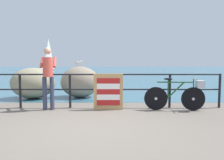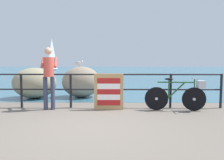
{
  "view_description": "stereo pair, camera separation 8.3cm",
  "coord_description": "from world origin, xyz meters",
  "px_view_note": "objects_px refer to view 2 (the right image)",
  "views": [
    {
      "loc": [
        0.51,
        -4.35,
        1.32
      ],
      "look_at": [
        0.49,
        2.26,
        0.8
      ],
      "focal_mm": 33.53,
      "sensor_mm": 36.0,
      "label": 1
    },
    {
      "loc": [
        0.59,
        -4.35,
        1.32
      ],
      "look_at": [
        0.49,
        2.26,
        0.8
      ],
      "focal_mm": 33.53,
      "sensor_mm": 36.0,
      "label": 2
    }
  ],
  "objects_px": {
    "breakwater_boulder_left": "(35,83)",
    "sailboat": "(51,67)",
    "seagull": "(79,63)",
    "person_at_railing": "(49,75)",
    "breakwater_boulder_main": "(81,82)",
    "folded_deckchair_stack": "(109,92)",
    "bicycle": "(181,94)"
  },
  "relations": [
    {
      "from": "bicycle",
      "to": "folded_deckchair_stack",
      "type": "relative_size",
      "value": 1.63
    },
    {
      "from": "person_at_railing",
      "to": "breakwater_boulder_left",
      "type": "xyz_separation_m",
      "value": [
        -1.19,
        1.98,
        -0.41
      ]
    },
    {
      "from": "breakwater_boulder_main",
      "to": "sailboat",
      "type": "xyz_separation_m",
      "value": [
        -11.14,
        32.12,
        0.1
      ]
    },
    {
      "from": "sailboat",
      "to": "breakwater_boulder_main",
      "type": "bearing_deg",
      "value": 36.36
    },
    {
      "from": "bicycle",
      "to": "person_at_railing",
      "type": "bearing_deg",
      "value": -177.36
    },
    {
      "from": "person_at_railing",
      "to": "breakwater_boulder_left",
      "type": "bearing_deg",
      "value": 18.73
    },
    {
      "from": "bicycle",
      "to": "breakwater_boulder_main",
      "type": "relative_size",
      "value": 1.13
    },
    {
      "from": "person_at_railing",
      "to": "seagull",
      "type": "bearing_deg",
      "value": -24.0
    },
    {
      "from": "breakwater_boulder_main",
      "to": "breakwater_boulder_left",
      "type": "distance_m",
      "value": 1.77
    },
    {
      "from": "bicycle",
      "to": "seagull",
      "type": "relative_size",
      "value": 5.05
    },
    {
      "from": "folded_deckchair_stack",
      "to": "seagull",
      "type": "relative_size",
      "value": 3.09
    },
    {
      "from": "person_at_railing",
      "to": "breakwater_boulder_main",
      "type": "xyz_separation_m",
      "value": [
        0.56,
        2.24,
        -0.39
      ]
    },
    {
      "from": "folded_deckchair_stack",
      "to": "breakwater_boulder_main",
      "type": "relative_size",
      "value": 0.69
    },
    {
      "from": "folded_deckchair_stack",
      "to": "breakwater_boulder_main",
      "type": "distance_m",
      "value": 2.5
    },
    {
      "from": "bicycle",
      "to": "breakwater_boulder_left",
      "type": "bearing_deg",
      "value": 161.18
    },
    {
      "from": "bicycle",
      "to": "breakwater_boulder_main",
      "type": "distance_m",
      "value": 3.94
    },
    {
      "from": "breakwater_boulder_main",
      "to": "person_at_railing",
      "type": "bearing_deg",
      "value": -104.06
    },
    {
      "from": "bicycle",
      "to": "breakwater_boulder_main",
      "type": "height_order",
      "value": "breakwater_boulder_main"
    },
    {
      "from": "folded_deckchair_stack",
      "to": "breakwater_boulder_main",
      "type": "height_order",
      "value": "breakwater_boulder_main"
    },
    {
      "from": "person_at_railing",
      "to": "breakwater_boulder_main",
      "type": "height_order",
      "value": "person_at_railing"
    },
    {
      "from": "person_at_railing",
      "to": "sailboat",
      "type": "height_order",
      "value": "sailboat"
    },
    {
      "from": "breakwater_boulder_left",
      "to": "seagull",
      "type": "distance_m",
      "value": 1.86
    },
    {
      "from": "person_at_railing",
      "to": "breakwater_boulder_left",
      "type": "distance_m",
      "value": 2.35
    },
    {
      "from": "sailboat",
      "to": "folded_deckchair_stack",
      "type": "bearing_deg",
      "value": 36.92
    },
    {
      "from": "person_at_railing",
      "to": "breakwater_boulder_main",
      "type": "relative_size",
      "value": 1.18
    },
    {
      "from": "bicycle",
      "to": "person_at_railing",
      "type": "distance_m",
      "value": 3.78
    },
    {
      "from": "bicycle",
      "to": "sailboat",
      "type": "xyz_separation_m",
      "value": [
        -14.32,
        34.45,
        0.24
      ]
    },
    {
      "from": "folded_deckchair_stack",
      "to": "person_at_railing",
      "type": "bearing_deg",
      "value": -179.15
    },
    {
      "from": "breakwater_boulder_left",
      "to": "sailboat",
      "type": "height_order",
      "value": "sailboat"
    },
    {
      "from": "seagull",
      "to": "sailboat",
      "type": "height_order",
      "value": "sailboat"
    },
    {
      "from": "sailboat",
      "to": "bicycle",
      "type": "bearing_deg",
      "value": 39.8
    },
    {
      "from": "breakwater_boulder_left",
      "to": "sailboat",
      "type": "bearing_deg",
      "value": 106.16
    }
  ]
}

